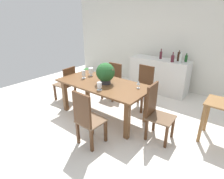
% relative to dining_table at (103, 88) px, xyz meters
% --- Properties ---
extents(ground_plane, '(7.04, 7.04, 0.00)m').
position_rel_dining_table_xyz_m(ground_plane, '(0.00, -0.03, -0.65)').
color(ground_plane, silver).
extents(back_wall, '(6.40, 0.10, 2.60)m').
position_rel_dining_table_xyz_m(back_wall, '(0.00, 2.57, 0.65)').
color(back_wall, silver).
rests_on(back_wall, ground).
extents(dining_table, '(1.95, 0.95, 0.77)m').
position_rel_dining_table_xyz_m(dining_table, '(0.00, 0.00, 0.00)').
color(dining_table, brown).
rests_on(dining_table, ground).
extents(chair_head_end, '(0.50, 0.45, 0.90)m').
position_rel_dining_table_xyz_m(chair_head_end, '(-1.21, 0.01, -0.16)').
color(chair_head_end, '#4C2D19').
rests_on(chair_head_end, ground).
extents(chair_far_left, '(0.43, 0.41, 0.92)m').
position_rel_dining_table_xyz_m(chair_far_left, '(-0.44, 0.91, -0.14)').
color(chair_far_left, '#4C2D19').
rests_on(chair_far_left, ground).
extents(chair_near_right, '(0.42, 0.42, 0.99)m').
position_rel_dining_table_xyz_m(chair_near_right, '(0.44, -0.91, -0.12)').
color(chair_near_right, '#4C2D19').
rests_on(chair_near_right, ground).
extents(chair_foot_end, '(0.45, 0.44, 1.00)m').
position_rel_dining_table_xyz_m(chair_foot_end, '(1.21, -0.01, -0.11)').
color(chair_foot_end, '#4C2D19').
rests_on(chair_foot_end, ground).
extents(chair_far_right, '(0.44, 0.48, 1.00)m').
position_rel_dining_table_xyz_m(chair_far_right, '(0.44, 0.92, -0.11)').
color(chair_far_right, '#4C2D19').
rests_on(chair_far_right, ground).
extents(flower_centerpiece, '(0.38, 0.38, 0.43)m').
position_rel_dining_table_xyz_m(flower_centerpiece, '(0.06, 0.01, 0.35)').
color(flower_centerpiece, '#333338').
rests_on(flower_centerpiece, dining_table).
extents(crystal_vase_left, '(0.10, 0.10, 0.15)m').
position_rel_dining_table_xyz_m(crystal_vase_left, '(0.20, -0.33, 0.21)').
color(crystal_vase_left, silver).
rests_on(crystal_vase_left, dining_table).
extents(crystal_vase_center_near, '(0.11, 0.11, 0.18)m').
position_rel_dining_table_xyz_m(crystal_vase_center_near, '(-0.54, 0.20, 0.23)').
color(crystal_vase_center_near, silver).
rests_on(crystal_vase_center_near, dining_table).
extents(crystal_vase_right, '(0.09, 0.09, 0.18)m').
position_rel_dining_table_xyz_m(crystal_vase_right, '(-0.53, -0.04, 0.22)').
color(crystal_vase_right, silver).
rests_on(crystal_vase_right, dining_table).
extents(wine_glass, '(0.07, 0.07, 0.15)m').
position_rel_dining_table_xyz_m(wine_glass, '(0.72, 0.20, 0.22)').
color(wine_glass, silver).
rests_on(wine_glass, dining_table).
extents(kitchen_counter, '(1.63, 0.53, 0.95)m').
position_rel_dining_table_xyz_m(kitchen_counter, '(0.31, 2.05, -0.17)').
color(kitchen_counter, silver).
rests_on(kitchen_counter, ground).
extents(wine_bottle_green, '(0.07, 0.07, 0.22)m').
position_rel_dining_table_xyz_m(wine_bottle_green, '(0.97, 2.15, 0.39)').
color(wine_bottle_green, '#194C1E').
rests_on(wine_bottle_green, kitchen_counter).
extents(wine_bottle_tall, '(0.07, 0.07, 0.27)m').
position_rel_dining_table_xyz_m(wine_bottle_tall, '(0.31, 2.08, 0.40)').
color(wine_bottle_tall, '#511E28').
rests_on(wine_bottle_tall, kitchen_counter).
extents(wine_bottle_dark, '(0.08, 0.08, 0.25)m').
position_rel_dining_table_xyz_m(wine_bottle_dark, '(0.71, 1.91, 0.39)').
color(wine_bottle_dark, '#511E28').
rests_on(wine_bottle_dark, kitchen_counter).
extents(wine_bottle_clear, '(0.07, 0.07, 0.29)m').
position_rel_dining_table_xyz_m(wine_bottle_clear, '(0.91, 1.91, 0.42)').
color(wine_bottle_clear, '#B2BFB7').
rests_on(wine_bottle_clear, kitchen_counter).
extents(wine_bottle_amber, '(0.08, 0.08, 0.28)m').
position_rel_dining_table_xyz_m(wine_bottle_amber, '(0.79, 2.12, 0.42)').
color(wine_bottle_amber, black).
rests_on(wine_bottle_amber, kitchen_counter).
extents(potted_plant_floor, '(0.39, 0.39, 0.55)m').
position_rel_dining_table_xyz_m(potted_plant_floor, '(-1.64, 1.15, -0.36)').
color(potted_plant_floor, brown).
rests_on(potted_plant_floor, ground).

